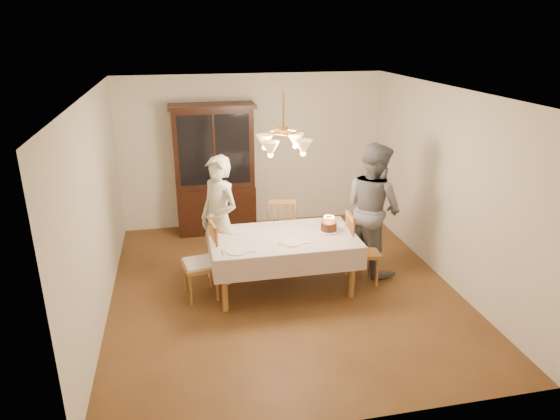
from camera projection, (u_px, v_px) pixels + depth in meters
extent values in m
plane|color=#563418|center=(283.00, 288.00, 6.75)|extent=(5.00, 5.00, 0.00)
plane|color=white|center=(283.00, 92.00, 5.84)|extent=(5.00, 5.00, 0.00)
plane|color=silver|center=(253.00, 151.00, 8.59)|extent=(4.50, 0.00, 4.50)
plane|color=silver|center=(348.00, 295.00, 4.00)|extent=(4.50, 0.00, 4.50)
plane|color=silver|center=(96.00, 209.00, 5.86)|extent=(0.00, 5.00, 5.00)
plane|color=silver|center=(446.00, 186.00, 6.72)|extent=(0.00, 5.00, 5.00)
cube|color=#915B2A|center=(283.00, 238.00, 6.49)|extent=(1.80, 1.00, 0.04)
cube|color=beige|center=(283.00, 237.00, 6.48)|extent=(1.90, 1.10, 0.01)
cylinder|color=#915B2A|center=(225.00, 285.00, 6.08)|extent=(0.07, 0.07, 0.71)
cylinder|color=#915B2A|center=(352.00, 273.00, 6.39)|extent=(0.07, 0.07, 0.71)
cylinder|color=#915B2A|center=(218.00, 256.00, 6.85)|extent=(0.07, 0.07, 0.71)
cylinder|color=#915B2A|center=(333.00, 246.00, 7.16)|extent=(0.07, 0.07, 0.71)
cube|color=black|center=(217.00, 208.00, 8.52)|extent=(1.30, 0.50, 0.80)
cube|color=black|center=(213.00, 147.00, 8.20)|extent=(1.30, 0.40, 1.30)
cube|color=black|center=(214.00, 150.00, 8.02)|extent=(1.14, 0.01, 1.14)
cube|color=black|center=(212.00, 106.00, 7.92)|extent=(1.38, 0.54, 0.06)
cube|color=#915B2A|center=(281.00, 230.00, 7.46)|extent=(0.49, 0.48, 0.05)
cube|color=#915B2A|center=(282.00, 202.00, 7.10)|extent=(0.40, 0.09, 0.06)
cylinder|color=#915B2A|center=(292.00, 240.00, 7.71)|extent=(0.04, 0.04, 0.43)
cylinder|color=#915B2A|center=(269.00, 241.00, 7.69)|extent=(0.04, 0.04, 0.43)
cylinder|color=#915B2A|center=(294.00, 249.00, 7.40)|extent=(0.04, 0.04, 0.43)
cylinder|color=#915B2A|center=(270.00, 250.00, 7.37)|extent=(0.04, 0.04, 0.43)
cube|color=#915B2A|center=(200.00, 265.00, 6.38)|extent=(0.49, 0.50, 0.05)
cube|color=#915B2A|center=(213.00, 226.00, 6.27)|extent=(0.10, 0.40, 0.06)
cylinder|color=#915B2A|center=(185.00, 278.00, 6.56)|extent=(0.04, 0.04, 0.43)
cylinder|color=#915B2A|center=(191.00, 290.00, 6.25)|extent=(0.04, 0.04, 0.43)
cylinder|color=#915B2A|center=(211.00, 273.00, 6.68)|extent=(0.04, 0.04, 0.43)
cylinder|color=#915B2A|center=(217.00, 285.00, 6.36)|extent=(0.04, 0.04, 0.43)
cube|color=beige|center=(200.00, 263.00, 6.37)|extent=(0.44, 0.46, 0.03)
cube|color=#915B2A|center=(362.00, 252.00, 6.77)|extent=(0.46, 0.48, 0.05)
cube|color=#915B2A|center=(350.00, 216.00, 6.57)|extent=(0.08, 0.40, 0.06)
cylinder|color=#915B2A|center=(377.00, 273.00, 6.70)|extent=(0.04, 0.04, 0.43)
cylinder|color=#915B2A|center=(370.00, 261.00, 7.03)|extent=(0.04, 0.04, 0.43)
cylinder|color=#915B2A|center=(352.00, 274.00, 6.66)|extent=(0.04, 0.04, 0.43)
cylinder|color=#915B2A|center=(346.00, 262.00, 7.00)|extent=(0.04, 0.04, 0.43)
imported|color=beige|center=(219.00, 220.00, 6.68)|extent=(0.72, 0.77, 1.76)
imported|color=slate|center=(373.00, 208.00, 6.98)|extent=(0.99, 1.10, 1.86)
cylinder|color=white|center=(329.00, 231.00, 6.64)|extent=(0.30, 0.30, 0.01)
cylinder|color=#361A0C|center=(329.00, 226.00, 6.62)|extent=(0.21, 0.21, 0.11)
cylinder|color=#598CD8|center=(334.00, 219.00, 6.60)|extent=(0.01, 0.01, 0.07)
sphere|color=#FFB23F|center=(334.00, 216.00, 6.59)|extent=(0.01, 0.01, 0.01)
cylinder|color=pink|center=(332.00, 219.00, 6.63)|extent=(0.01, 0.01, 0.07)
sphere|color=#FFB23F|center=(333.00, 216.00, 6.61)|extent=(0.01, 0.01, 0.01)
cylinder|color=#EACC66|center=(331.00, 218.00, 6.64)|extent=(0.01, 0.01, 0.07)
sphere|color=#FFB23F|center=(331.00, 215.00, 6.63)|extent=(0.01, 0.01, 0.01)
cylinder|color=#598CD8|center=(329.00, 218.00, 6.65)|extent=(0.01, 0.01, 0.07)
sphere|color=#FFB23F|center=(329.00, 215.00, 6.64)|extent=(0.01, 0.01, 0.01)
cylinder|color=pink|center=(327.00, 218.00, 6.64)|extent=(0.01, 0.01, 0.07)
sphere|color=#FFB23F|center=(327.00, 215.00, 6.63)|extent=(0.01, 0.01, 0.01)
cylinder|color=#EACC66|center=(325.00, 218.00, 6.63)|extent=(0.01, 0.01, 0.07)
sphere|color=#FFB23F|center=(325.00, 216.00, 6.61)|extent=(0.01, 0.01, 0.01)
cylinder|color=#598CD8|center=(324.00, 219.00, 6.60)|extent=(0.01, 0.01, 0.07)
sphere|color=#FFB23F|center=(324.00, 216.00, 6.59)|extent=(0.01, 0.01, 0.01)
cylinder|color=pink|center=(324.00, 220.00, 6.58)|extent=(0.01, 0.01, 0.07)
sphere|color=#FFB23F|center=(324.00, 217.00, 6.56)|extent=(0.01, 0.01, 0.01)
cylinder|color=#EACC66|center=(325.00, 221.00, 6.55)|extent=(0.01, 0.01, 0.07)
sphere|color=#FFB23F|center=(326.00, 218.00, 6.54)|extent=(0.01, 0.01, 0.01)
cylinder|color=#598CD8|center=(327.00, 221.00, 6.54)|extent=(0.01, 0.01, 0.07)
sphere|color=#FFB23F|center=(327.00, 218.00, 6.52)|extent=(0.01, 0.01, 0.01)
cylinder|color=pink|center=(329.00, 221.00, 6.53)|extent=(0.01, 0.01, 0.07)
sphere|color=#FFB23F|center=(329.00, 219.00, 6.52)|extent=(0.01, 0.01, 0.01)
cylinder|color=#EACC66|center=(331.00, 221.00, 6.54)|extent=(0.01, 0.01, 0.07)
sphere|color=#FFB23F|center=(331.00, 218.00, 6.52)|extent=(0.01, 0.01, 0.01)
cylinder|color=#598CD8|center=(333.00, 221.00, 6.55)|extent=(0.01, 0.01, 0.07)
sphere|color=#FFB23F|center=(333.00, 218.00, 6.54)|extent=(0.01, 0.01, 0.01)
cylinder|color=pink|center=(334.00, 220.00, 6.58)|extent=(0.01, 0.01, 0.07)
sphere|color=#FFB23F|center=(334.00, 217.00, 6.56)|extent=(0.01, 0.01, 0.01)
cylinder|color=white|center=(237.00, 251.00, 6.03)|extent=(0.25, 0.25, 0.02)
cube|color=silver|center=(223.00, 253.00, 6.00)|extent=(0.01, 0.16, 0.01)
cube|color=beige|center=(250.00, 250.00, 6.07)|extent=(0.10, 0.10, 0.01)
cylinder|color=white|center=(292.00, 243.00, 6.27)|extent=(0.25, 0.25, 0.02)
cube|color=silver|center=(279.00, 244.00, 6.24)|extent=(0.01, 0.16, 0.01)
cube|color=beige|center=(305.00, 242.00, 6.30)|extent=(0.10, 0.10, 0.01)
cylinder|color=white|center=(236.00, 230.00, 6.65)|extent=(0.26, 0.26, 0.02)
cube|color=silver|center=(223.00, 232.00, 6.61)|extent=(0.01, 0.16, 0.01)
cube|color=beige|center=(249.00, 230.00, 6.68)|extent=(0.10, 0.10, 0.01)
cylinder|color=#BF8C3F|center=(283.00, 109.00, 5.91)|extent=(0.02, 0.02, 0.40)
cylinder|color=#BF8C3F|center=(283.00, 130.00, 6.00)|extent=(0.12, 0.12, 0.10)
cone|color=#D8994C|center=(295.00, 141.00, 6.28)|extent=(0.22, 0.22, 0.18)
sphere|color=#FFD899|center=(295.00, 146.00, 6.30)|extent=(0.07, 0.07, 0.07)
cone|color=#D8994C|center=(264.00, 142.00, 6.20)|extent=(0.22, 0.22, 0.18)
sphere|color=#FFD899|center=(265.00, 147.00, 6.23)|extent=(0.07, 0.07, 0.07)
cone|color=#D8994C|center=(270.00, 149.00, 5.84)|extent=(0.22, 0.22, 0.18)
sphere|color=#FFD899|center=(270.00, 155.00, 5.87)|extent=(0.07, 0.07, 0.07)
cone|color=#D8994C|center=(303.00, 148.00, 5.92)|extent=(0.22, 0.22, 0.18)
sphere|color=#FFD899|center=(303.00, 153.00, 5.94)|extent=(0.07, 0.07, 0.07)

